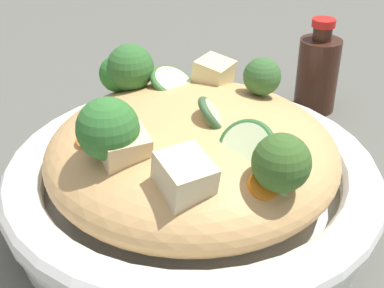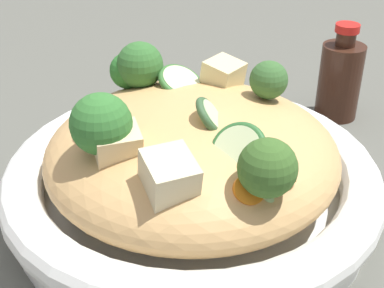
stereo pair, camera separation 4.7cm
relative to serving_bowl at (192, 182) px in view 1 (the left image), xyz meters
The scene contains 8 objects.
ground_plane 0.03m from the serving_bowl, ahead, with size 3.00×3.00×0.00m, color #54554D.
serving_bowl is the anchor object (origin of this frame).
noodle_heap 0.03m from the serving_bowl, 169.35° to the left, with size 0.26×0.26×0.08m.
broccoli_florets 0.08m from the serving_bowl, 137.70° to the left, with size 0.22×0.26×0.07m.
carrot_coins 0.07m from the serving_bowl, 158.08° to the right, with size 0.15×0.21×0.03m.
zucchini_slices 0.07m from the serving_bowl, 53.89° to the right, with size 0.10×0.17×0.04m.
chicken_chunks 0.07m from the serving_bowl, 159.78° to the right, with size 0.19×0.14×0.04m.
soy_sauce_bottle 0.26m from the serving_bowl, ahead, with size 0.05×0.05×0.12m.
Camera 1 is at (-0.31, -0.26, 0.31)m, focal length 50.22 mm.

